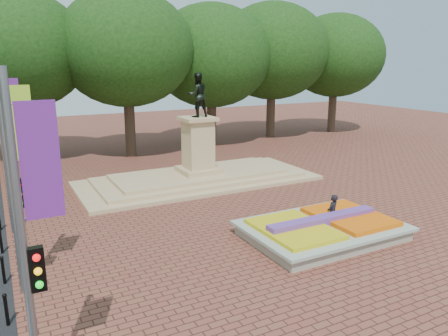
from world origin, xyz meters
name	(u,v)px	position (x,y,z in m)	size (l,w,h in m)	color
ground	(274,225)	(0.00, 0.00, 0.00)	(90.00, 90.00, 0.00)	brown
flower_bed	(323,228)	(1.03, -2.00, 0.38)	(6.30, 4.30, 0.91)	gray
monument	(198,168)	(0.00, 8.00, 0.88)	(14.00, 6.00, 6.40)	tan
tree_row_back	(171,66)	(2.33, 18.00, 6.67)	(44.80, 8.80, 10.43)	#36281D
banner_poles	(14,174)	(-10.08, -1.31, 3.88)	(0.88, 11.17, 7.00)	slate
bollard_row	(5,287)	(-10.70, -1.50, 0.53)	(0.12, 13.12, 0.98)	black
pedestrian	(332,213)	(1.85, -1.60, 0.80)	(0.58, 0.38, 1.59)	black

